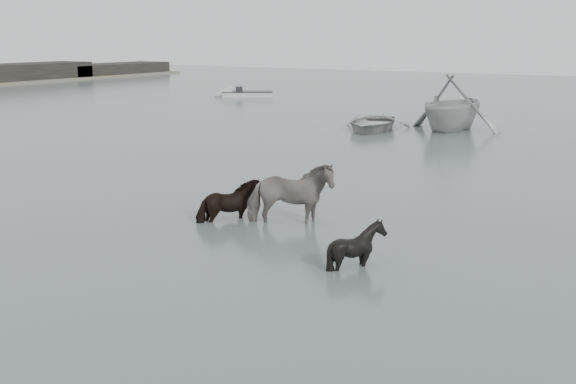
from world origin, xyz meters
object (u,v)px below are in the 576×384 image
at_px(pony_pinto, 290,187).
at_px(pony_dark, 231,193).
at_px(rowboat_lead, 372,120).
at_px(pony_black, 357,237).

relative_size(pony_pinto, pony_dark, 1.53).
relative_size(pony_pinto, rowboat_lead, 0.48).
bearing_deg(pony_pinto, pony_dark, 80.63).
bearing_deg(pony_dark, pony_pinto, -67.29).
relative_size(pony_black, rowboat_lead, 0.27).
relative_size(pony_pinto, pony_black, 1.75).
bearing_deg(pony_dark, pony_black, -108.28).
bearing_deg(rowboat_lead, pony_black, -77.69).
height_order(pony_dark, pony_black, pony_dark).
distance_m(pony_black, rowboat_lead, 20.71).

